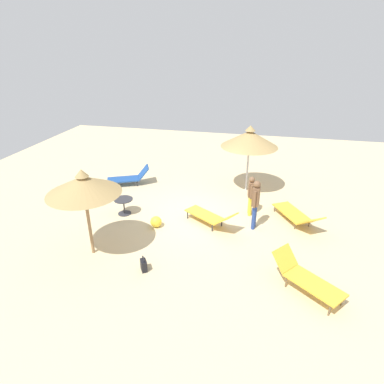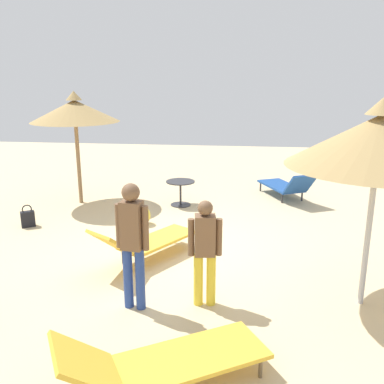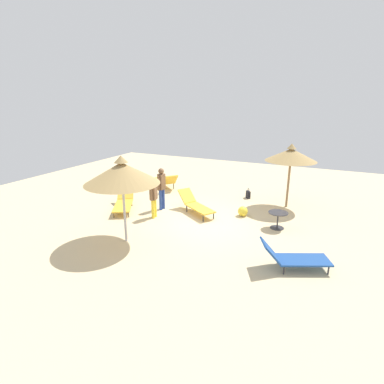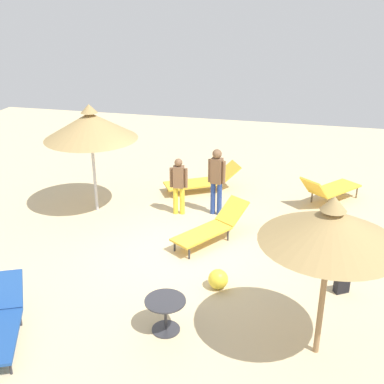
# 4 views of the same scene
# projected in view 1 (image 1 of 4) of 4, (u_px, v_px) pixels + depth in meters

# --- Properties ---
(ground) EXTENTS (24.00, 24.00, 0.10)m
(ground) POSITION_uv_depth(u_px,v_px,m) (200.00, 215.00, 12.38)
(ground) COLOR beige
(parasol_umbrella_center) EXTENTS (2.13, 2.13, 2.77)m
(parasol_umbrella_center) POSITION_uv_depth(u_px,v_px,m) (83.00, 185.00, 9.14)
(parasol_umbrella_center) COLOR olive
(parasol_umbrella_center) RESTS_ON ground
(parasol_umbrella_edge) EXTENTS (2.37, 2.37, 2.88)m
(parasol_umbrella_edge) POSITION_uv_depth(u_px,v_px,m) (250.00, 139.00, 13.35)
(parasol_umbrella_edge) COLOR #B2B2B7
(parasol_umbrella_edge) RESTS_ON ground
(lounge_chair_far_right) EXTENTS (2.05, 1.62, 0.81)m
(lounge_chair_far_right) POSITION_uv_depth(u_px,v_px,m) (211.00, 216.00, 11.41)
(lounge_chair_far_right) COLOR gold
(lounge_chair_far_right) RESTS_ON ground
(lounge_chair_back) EXTENTS (1.71, 2.25, 0.75)m
(lounge_chair_back) POSITION_uv_depth(u_px,v_px,m) (297.00, 215.00, 11.60)
(lounge_chair_back) COLOR gold
(lounge_chair_back) RESTS_ON ground
(lounge_chair_near_right) EXTENTS (1.99, 1.41, 0.83)m
(lounge_chair_near_right) POSITION_uv_depth(u_px,v_px,m) (130.00, 177.00, 14.75)
(lounge_chair_near_right) COLOR #1E478C
(lounge_chair_near_right) RESTS_ON ground
(lounge_chair_far_left) EXTENTS (1.91, 1.74, 0.87)m
(lounge_chair_far_left) POSITION_uv_depth(u_px,v_px,m) (306.00, 277.00, 8.41)
(lounge_chair_far_left) COLOR gold
(lounge_chair_far_left) RESTS_ON ground
(person_standing_near_left) EXTENTS (0.25, 0.47, 1.53)m
(person_standing_near_left) POSITION_uv_depth(u_px,v_px,m) (251.00, 194.00, 11.96)
(person_standing_near_left) COLOR yellow
(person_standing_near_left) RESTS_ON ground
(person_standing_front) EXTENTS (0.26, 0.46, 1.79)m
(person_standing_front) POSITION_uv_depth(u_px,v_px,m) (255.00, 201.00, 11.01)
(person_standing_front) COLOR navy
(person_standing_front) RESTS_ON ground
(handbag) EXTENTS (0.28, 0.32, 0.49)m
(handbag) POSITION_uv_depth(u_px,v_px,m) (144.00, 265.00, 9.24)
(handbag) COLOR black
(handbag) RESTS_ON ground
(side_table_round) EXTENTS (0.71, 0.71, 0.62)m
(side_table_round) POSITION_uv_depth(u_px,v_px,m) (124.00, 204.00, 12.19)
(side_table_round) COLOR #2D2D33
(side_table_round) RESTS_ON ground
(beach_ball) EXTENTS (0.40, 0.40, 0.40)m
(beach_ball) POSITION_uv_depth(u_px,v_px,m) (156.00, 222.00, 11.42)
(beach_ball) COLOR yellow
(beach_ball) RESTS_ON ground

